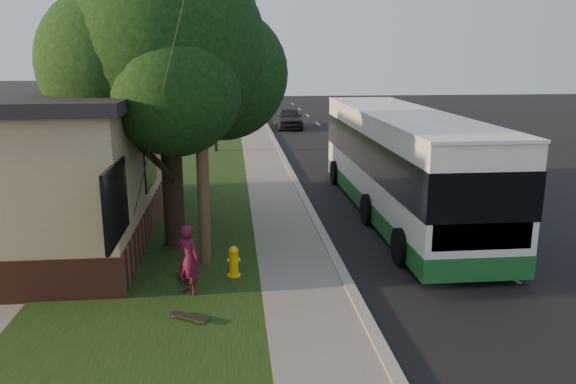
% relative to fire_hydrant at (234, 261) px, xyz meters
% --- Properties ---
extents(ground, '(120.00, 120.00, 0.00)m').
position_rel_fire_hydrant_xyz_m(ground, '(2.60, 0.00, -0.43)').
color(ground, black).
rests_on(ground, ground).
extents(road, '(8.00, 80.00, 0.01)m').
position_rel_fire_hydrant_xyz_m(road, '(6.60, 10.00, -0.43)').
color(road, black).
rests_on(road, ground).
extents(curb, '(0.25, 80.00, 0.12)m').
position_rel_fire_hydrant_xyz_m(curb, '(2.60, 10.00, -0.37)').
color(curb, gray).
rests_on(curb, ground).
extents(sidewalk, '(2.00, 80.00, 0.08)m').
position_rel_fire_hydrant_xyz_m(sidewalk, '(1.60, 10.00, -0.39)').
color(sidewalk, slate).
rests_on(sidewalk, ground).
extents(grass_verge, '(5.00, 80.00, 0.07)m').
position_rel_fire_hydrant_xyz_m(grass_verge, '(-1.90, 10.00, -0.40)').
color(grass_verge, black).
rests_on(grass_verge, ground).
extents(fire_hydrant, '(0.32, 0.32, 0.74)m').
position_rel_fire_hydrant_xyz_m(fire_hydrant, '(0.00, 0.00, 0.00)').
color(fire_hydrant, '#ECB40C').
rests_on(fire_hydrant, grass_verge).
extents(utility_pole, '(2.86, 3.21, 9.07)m').
position_rel_fire_hydrant_xyz_m(utility_pole, '(-0.71, 0.99, 4.20)').
color(utility_pole, '#473321').
rests_on(utility_pole, ground).
extents(leafy_tree, '(6.30, 6.00, 7.80)m').
position_rel_fire_hydrant_xyz_m(leafy_tree, '(-1.57, 2.65, 4.73)').
color(leafy_tree, black).
rests_on(leafy_tree, grass_verge).
extents(bare_tree_near, '(1.38, 1.21, 4.31)m').
position_rel_fire_hydrant_xyz_m(bare_tree_near, '(-0.90, 18.00, 1.72)').
color(bare_tree_near, black).
rests_on(bare_tree_near, grass_verge).
extents(bare_tree_far, '(1.38, 1.21, 4.03)m').
position_rel_fire_hydrant_xyz_m(bare_tree_far, '(-0.40, 30.00, 1.57)').
color(bare_tree_far, black).
rests_on(bare_tree_far, grass_verge).
extents(traffic_signal, '(0.18, 0.22, 5.50)m').
position_rel_fire_hydrant_xyz_m(traffic_signal, '(3.10, 34.00, 2.73)').
color(traffic_signal, '#2D2D30').
rests_on(traffic_signal, ground).
extents(transit_bus, '(2.90, 12.55, 3.39)m').
position_rel_fire_hydrant_xyz_m(transit_bus, '(5.51, 5.05, 1.38)').
color(transit_bus, silver).
rests_on(transit_bus, ground).
extents(skateboarder, '(0.68, 0.64, 1.57)m').
position_rel_fire_hydrant_xyz_m(skateboarder, '(-0.97, -0.89, 0.42)').
color(skateboarder, '#541027').
rests_on(skateboarder, grass_verge).
extents(skateboard_main, '(0.40, 0.75, 0.07)m').
position_rel_fire_hydrant_xyz_m(skateboard_main, '(-1.17, -0.12, -0.31)').
color(skateboard_main, black).
rests_on(skateboard_main, grass_verge).
extents(skateboard_spare, '(0.83, 0.61, 0.08)m').
position_rel_fire_hydrant_xyz_m(skateboard_spare, '(-0.90, -2.19, -0.30)').
color(skateboard_spare, black).
rests_on(skateboard_spare, grass_verge).
extents(dumpster, '(1.90, 1.71, 1.38)m').
position_rel_fire_hydrant_xyz_m(dumpster, '(-4.61, 8.41, 0.30)').
color(dumpster, black).
rests_on(dumpster, building_lot).
extents(distant_car, '(1.87, 4.51, 1.53)m').
position_rel_fire_hydrant_xyz_m(distant_car, '(4.10, 27.68, 0.33)').
color(distant_car, black).
rests_on(distant_car, ground).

